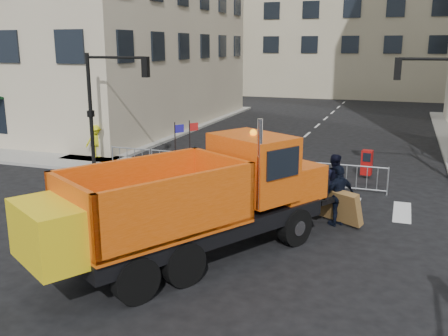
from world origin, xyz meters
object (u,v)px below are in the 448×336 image
(cop_b, at_px, (333,181))
(newspaper_box, at_px, (367,162))
(cop_a, at_px, (299,188))
(worker, at_px, (96,141))
(cop_c, at_px, (339,196))
(plow_truck, at_px, (193,199))

(cop_b, bearing_deg, newspaper_box, -104.66)
(cop_a, relative_size, worker, 1.17)
(cop_b, distance_m, cop_c, 1.93)
(newspaper_box, bearing_deg, cop_c, -86.94)
(cop_a, xyz_separation_m, cop_c, (1.43, -0.55, 0.04))
(newspaper_box, bearing_deg, cop_a, -100.49)
(cop_c, bearing_deg, worker, -71.37)
(cop_c, distance_m, worker, 14.02)
(plow_truck, relative_size, cop_c, 4.97)
(cop_a, bearing_deg, cop_c, 126.14)
(worker, bearing_deg, newspaper_box, -31.37)
(plow_truck, height_order, worker, plow_truck)
(cop_c, bearing_deg, plow_truck, 2.46)
(plow_truck, relative_size, worker, 6.06)
(worker, bearing_deg, plow_truck, -80.84)
(cop_b, height_order, cop_c, cop_c)
(cop_a, distance_m, newspaper_box, 6.24)
(cop_a, relative_size, newspaper_box, 1.75)
(plow_truck, bearing_deg, worker, 75.00)
(cop_a, bearing_deg, newspaper_box, -139.86)
(plow_truck, bearing_deg, newspaper_box, 10.70)
(cop_c, relative_size, newspaper_box, 1.83)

